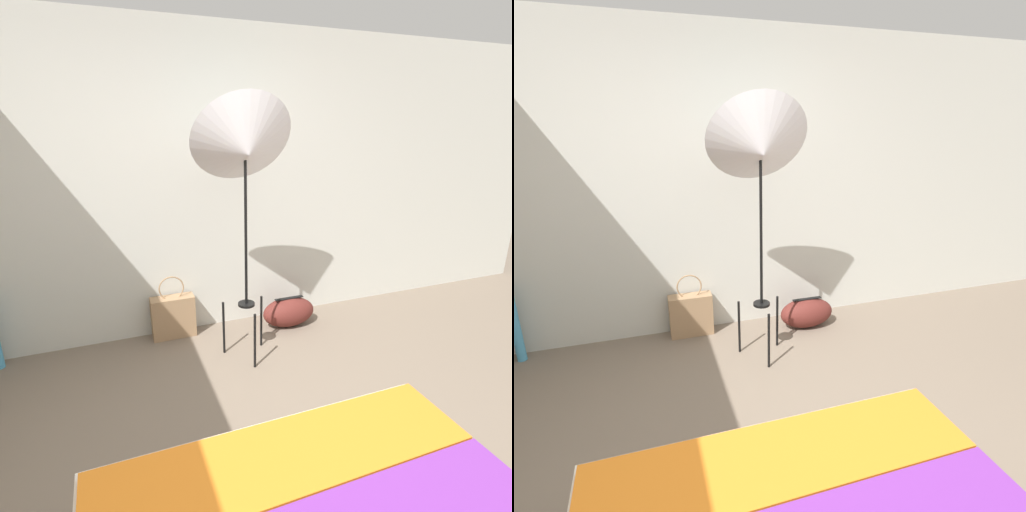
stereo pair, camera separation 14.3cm
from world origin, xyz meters
The scene contains 5 objects.
wall_back centered at (0.00, 2.21, 1.30)m, with size 8.00×0.05×2.60m.
photo_umbrella centered at (0.28, 1.56, 1.66)m, with size 0.75×0.58×2.04m.
tote_bag centered at (-0.23, 2.08, 0.20)m, with size 0.38×0.14×0.58m.
duffel_bag centered at (0.82, 1.91, 0.14)m, with size 0.51×0.28×0.28m.
paper_roll centered at (-1.60, 2.07, 0.32)m, with size 0.07×0.07×0.64m.
Camera 2 is at (-0.54, -1.22, 1.82)m, focal length 28.00 mm.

